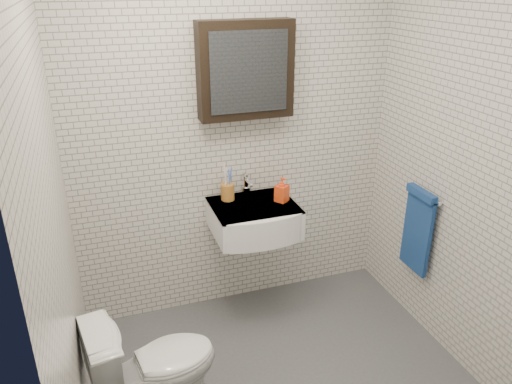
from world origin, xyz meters
TOP-DOWN VIEW (x-y plane):
  - room_shell at (0.00, 0.00)m, footprint 2.22×2.02m
  - washbasin at (0.05, 0.73)m, footprint 0.55×0.50m
  - faucet at (0.05, 0.93)m, footprint 0.06×0.20m
  - mirror_cabinet at (0.05, 0.93)m, footprint 0.60×0.15m
  - towel_rail at (1.04, 0.35)m, footprint 0.09×0.30m
  - toothbrush_cup at (-0.09, 0.91)m, footprint 0.11×0.11m
  - soap_bottle at (0.24, 0.77)m, footprint 0.11×0.11m
  - toilet at (-0.75, 0.06)m, footprint 0.72×0.48m

SIDE VIEW (x-z plane):
  - toilet at x=-0.75m, z-range 0.00..0.68m
  - towel_rail at x=1.04m, z-range 0.43..1.01m
  - washbasin at x=0.05m, z-range 0.66..0.86m
  - toothbrush_cup at x=-0.09m, z-range 0.79..1.04m
  - faucet at x=0.05m, z-range 0.84..0.99m
  - soap_bottle at x=0.24m, z-range 0.85..1.02m
  - room_shell at x=0.00m, z-range 0.21..2.72m
  - mirror_cabinet at x=0.05m, z-range 1.40..2.00m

